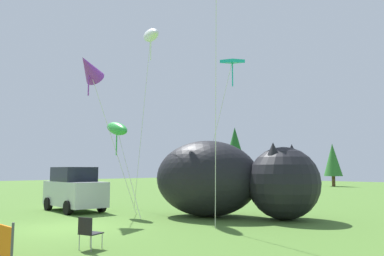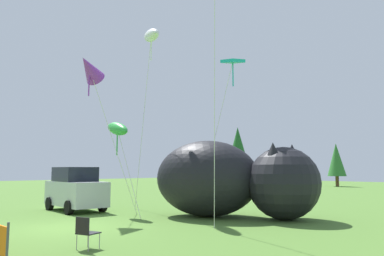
{
  "view_description": "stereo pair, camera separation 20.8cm",
  "coord_description": "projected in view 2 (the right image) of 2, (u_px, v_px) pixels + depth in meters",
  "views": [
    {
      "loc": [
        13.0,
        -6.93,
        2.15
      ],
      "look_at": [
        1.34,
        5.15,
        4.0
      ],
      "focal_mm": 35.0,
      "sensor_mm": 36.0,
      "label": 1
    },
    {
      "loc": [
        13.15,
        -6.78,
        2.15
      ],
      "look_at": [
        1.34,
        5.15,
        4.0
      ],
      "focal_mm": 35.0,
      "sensor_mm": 36.0,
      "label": 2
    }
  ],
  "objects": [
    {
      "name": "parked_car",
      "position": [
        76.0,
        189.0,
        19.43
      ],
      "size": [
        4.32,
        2.27,
        2.25
      ],
      "rotation": [
        0.0,
        0.0,
        -0.09
      ],
      "color": "#B7BCC1",
      "rests_on": "ground"
    },
    {
      "name": "folding_chair",
      "position": [
        86.0,
        231.0,
        10.05
      ],
      "size": [
        0.62,
        0.62,
        0.87
      ],
      "rotation": [
        0.0,
        0.0,
        1.86
      ],
      "color": "black",
      "rests_on": "ground"
    },
    {
      "name": "inflatable_cat",
      "position": [
        230.0,
        181.0,
        16.8
      ],
      "size": [
        7.57,
        5.6,
        3.46
      ],
      "rotation": [
        0.0,
        0.0,
        0.44
      ],
      "color": "black",
      "rests_on": "ground"
    },
    {
      "name": "kite_white_ghost",
      "position": [
        151.0,
        36.0,
        19.22
      ],
      "size": [
        3.54,
        1.87,
        9.61
      ],
      "color": "silver",
      "rests_on": "ground"
    },
    {
      "name": "kite_green_fish",
      "position": [
        117.0,
        129.0,
        18.33
      ],
      "size": [
        3.24,
        0.99,
        4.64
      ],
      "color": "silver",
      "rests_on": "ground"
    },
    {
      "name": "kite_purple_delta",
      "position": [
        90.0,
        69.0,
        17.4
      ],
      "size": [
        1.49,
        3.35,
        7.56
      ],
      "color": "silver",
      "rests_on": "ground"
    },
    {
      "name": "ground_plane",
      "position": [
        68.0,
        228.0,
        13.75
      ],
      "size": [
        120.0,
        120.0,
        0.0
      ],
      "primitive_type": "plane",
      "color": "#4C752D"
    },
    {
      "name": "kite_teal_diamond",
      "position": [
        232.0,
        64.0,
        19.03
      ],
      "size": [
        3.26,
        0.99,
        7.83
      ],
      "color": "silver",
      "rests_on": "ground"
    },
    {
      "name": "horizon_tree_east",
      "position": [
        336.0,
        160.0,
        46.97
      ],
      "size": [
        2.26,
        2.26,
        5.39
      ],
      "color": "brown",
      "rests_on": "ground"
    },
    {
      "name": "horizon_tree_west",
      "position": [
        238.0,
        150.0,
        44.67
      ],
      "size": [
        3.0,
        3.0,
        7.17
      ],
      "color": "brown",
      "rests_on": "ground"
    }
  ]
}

